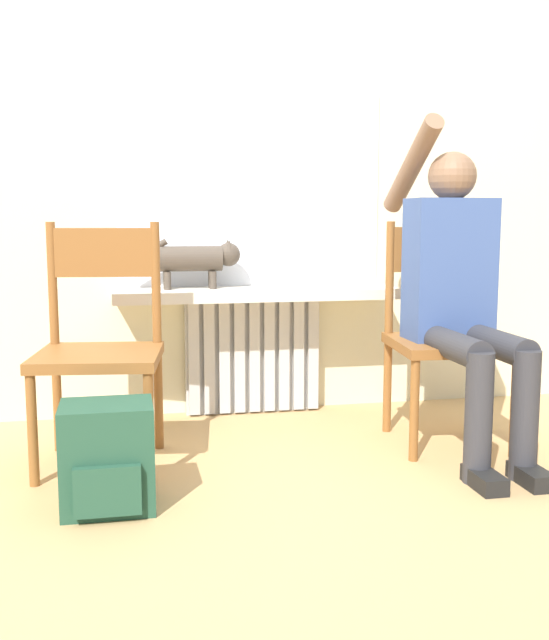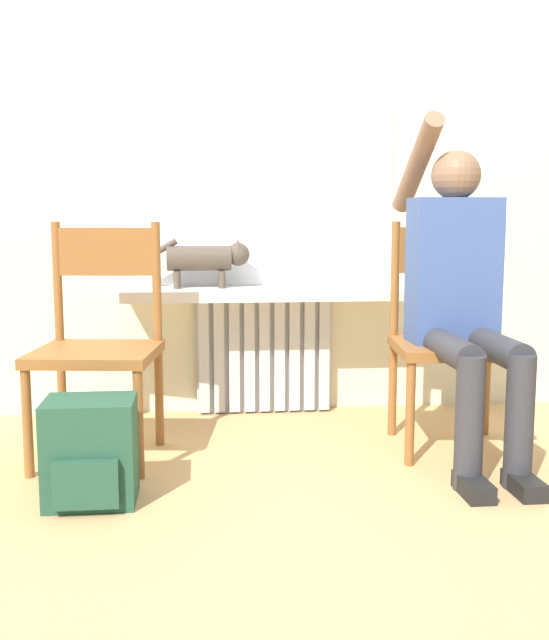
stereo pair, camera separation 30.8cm
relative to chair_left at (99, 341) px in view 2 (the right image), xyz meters
The scene contains 10 objects.
ground_plane 0.99m from the chair_left, 37.00° to the right, with size 12.00×12.00×0.00m, color tan.
wall_with_window 1.33m from the chair_left, 45.02° to the left, with size 7.00×0.06×2.70m.
radiator 0.96m from the chair_left, 41.65° to the left, with size 0.65×0.08×0.57m.
windowsill 0.88m from the chair_left, 36.58° to the left, with size 1.32×0.30×0.05m.
window_glass 1.14m from the chair_left, 43.55° to the left, with size 1.26×0.01×0.92m.
chair_left is the anchor object (origin of this frame).
chair_right 1.41m from the chair_left, ahead, with size 0.50×0.50×0.93m.
person 1.43m from the chair_left, ahead, with size 0.36×1.02×1.35m.
cat 0.76m from the chair_left, 52.21° to the left, with size 0.53×0.12×0.23m.
backpack 0.57m from the chair_left, 86.75° to the right, with size 0.30×0.26×0.35m.
Camera 2 is at (-0.30, -2.41, 0.95)m, focal length 42.00 mm.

